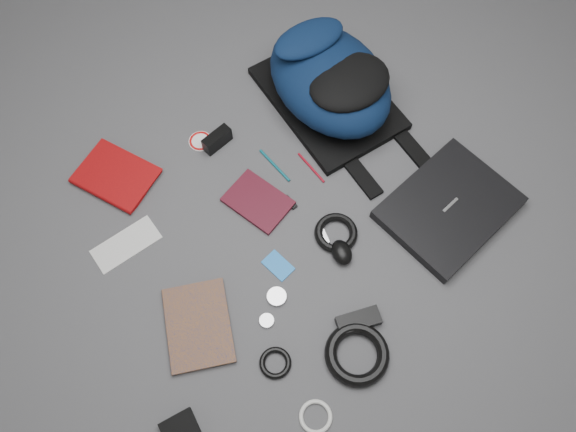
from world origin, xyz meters
TOP-DOWN VIEW (x-y plane):
  - ground at (0.00, 0.00)m, footprint 4.00×4.00m
  - backpack at (0.38, 0.28)m, footprint 0.41×0.57m
  - laptop at (0.42, -0.28)m, footprint 0.42×0.35m
  - textbook_red at (-0.44, 0.41)m, footprint 0.27×0.30m
  - comic_book at (-0.49, -0.08)m, footprint 0.27×0.30m
  - envelope at (-0.45, 0.23)m, footprint 0.21×0.09m
  - dvd_case at (-0.04, 0.10)m, footprint 0.19×0.23m
  - compact_camera at (-0.02, 0.36)m, footprint 0.11×0.05m
  - sticker_disc at (-0.06, 0.40)m, footprint 0.09×0.09m
  - pen_teal at (0.08, 0.18)m, footprint 0.02×0.15m
  - pen_red at (0.17, 0.10)m, footprint 0.01×0.13m
  - id_badge at (-0.12, -0.11)m, footprint 0.07×0.10m
  - usb_black at (0.04, 0.04)m, footprint 0.02×0.05m
  - usb_silver at (0.05, -0.12)m, footprint 0.03×0.05m
  - mouse at (0.06, -0.19)m, footprint 0.08×0.10m
  - headphone_left at (-0.24, -0.22)m, footprint 0.05×0.05m
  - headphone_right at (-0.18, -0.18)m, footprint 0.07×0.07m
  - cable_coil at (0.09, -0.13)m, footprint 0.17×0.17m
  - power_brick at (-0.03, -0.38)m, footprint 0.14×0.09m
  - power_cord_coil at (-0.10, -0.45)m, footprint 0.20×0.20m
  - pouch at (-0.60, -0.33)m, footprint 0.10×0.10m
  - earbud_coil at (-0.30, -0.34)m, footprint 0.10×0.10m
  - white_cable_coil at (-0.29, -0.52)m, footprint 0.12×0.12m

SIDE VIEW (x-z plane):
  - ground at x=0.00m, z-range 0.00..0.00m
  - sticker_disc at x=-0.06m, z-range 0.00..0.00m
  - envelope at x=-0.45m, z-range 0.00..0.00m
  - id_badge at x=-0.12m, z-range 0.00..0.00m
  - pen_red at x=0.17m, z-range 0.00..0.01m
  - pen_teal at x=0.08m, z-range 0.00..0.01m
  - usb_black at x=0.04m, z-range 0.00..0.01m
  - usb_silver at x=0.05m, z-range 0.00..0.01m
  - headphone_left at x=-0.24m, z-range 0.00..0.01m
  - white_cable_coil at x=-0.29m, z-range 0.00..0.01m
  - headphone_right at x=-0.18m, z-range 0.00..0.01m
  - dvd_case at x=-0.04m, z-range 0.00..0.02m
  - earbud_coil at x=-0.30m, z-range 0.00..0.02m
  - comic_book at x=-0.49m, z-range 0.00..0.02m
  - pouch at x=-0.60m, z-range 0.00..0.02m
  - cable_coil at x=0.09m, z-range 0.00..0.03m
  - textbook_red at x=-0.44m, z-range 0.00..0.03m
  - power_brick at x=-0.03m, z-range 0.00..0.03m
  - power_cord_coil at x=-0.10m, z-range 0.00..0.04m
  - laptop at x=0.42m, z-range 0.00..0.04m
  - mouse at x=0.06m, z-range 0.00..0.04m
  - compact_camera at x=-0.02m, z-range 0.00..0.06m
  - backpack at x=0.38m, z-range 0.00..0.23m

